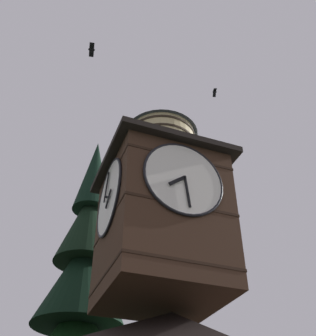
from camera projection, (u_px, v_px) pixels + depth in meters
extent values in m
cube|color=#422B1E|center=(162.00, 232.00, 15.45)|extent=(4.11, 4.11, 5.35)
cube|color=black|center=(162.00, 285.00, 14.22)|extent=(4.15, 4.15, 0.10)
cube|color=black|center=(162.00, 232.00, 15.43)|extent=(4.15, 4.15, 0.10)
cube|color=black|center=(162.00, 187.00, 16.64)|extent=(4.15, 4.15, 0.10)
cylinder|color=white|center=(184.00, 179.00, 14.50)|extent=(2.92, 0.10, 2.92)
torus|color=black|center=(184.00, 178.00, 14.48)|extent=(3.02, 0.10, 3.02)
cube|color=black|center=(177.00, 180.00, 14.21)|extent=(0.66, 0.04, 0.53)
cube|color=black|center=(187.00, 192.00, 14.09)|extent=(0.22, 0.04, 1.20)
sphere|color=black|center=(185.00, 177.00, 14.42)|extent=(0.10, 0.10, 0.10)
cylinder|color=white|center=(109.00, 198.00, 15.46)|extent=(0.10, 2.92, 2.92)
torus|color=black|center=(109.00, 197.00, 15.46)|extent=(0.10, 3.02, 3.02)
cube|color=black|center=(108.00, 199.00, 15.08)|extent=(0.04, 0.63, 0.57)
cube|color=black|center=(106.00, 187.00, 15.92)|extent=(0.04, 0.46, 1.16)
sphere|color=black|center=(106.00, 197.00, 15.43)|extent=(0.10, 0.10, 0.10)
cube|color=black|center=(162.00, 171.00, 17.13)|extent=(4.81, 4.81, 0.25)
cylinder|color=#D1BC84|center=(161.00, 151.00, 17.76)|extent=(2.87, 2.87, 1.83)
cylinder|color=#2D2319|center=(162.00, 164.00, 17.34)|extent=(2.93, 2.93, 0.10)
cylinder|color=#2D2319|center=(161.00, 156.00, 17.62)|extent=(2.93, 2.93, 0.10)
cylinder|color=#2D2319|center=(161.00, 147.00, 17.89)|extent=(2.93, 2.93, 0.10)
cylinder|color=#2D2319|center=(161.00, 139.00, 18.17)|extent=(2.93, 2.93, 0.10)
cone|color=#424C5B|center=(161.00, 127.00, 18.59)|extent=(3.17, 3.17, 0.95)
sphere|color=#424C5B|center=(161.00, 118.00, 18.94)|extent=(0.16, 0.16, 0.16)
cone|color=black|center=(83.00, 278.00, 20.99)|extent=(4.45, 4.45, 4.78)
cone|color=black|center=(89.00, 224.00, 22.85)|extent=(3.26, 3.26, 4.59)
cone|color=black|center=(95.00, 175.00, 24.87)|extent=(2.08, 2.08, 4.92)
ellipsoid|color=black|center=(215.00, 92.00, 20.57)|extent=(0.24, 0.19, 0.12)
cube|color=black|center=(215.00, 90.00, 20.45)|extent=(0.24, 0.31, 0.14)
cube|color=black|center=(214.00, 94.00, 20.69)|extent=(0.24, 0.31, 0.14)
ellipsoid|color=black|center=(92.00, 50.00, 17.42)|extent=(0.30, 0.21, 0.16)
cube|color=black|center=(91.00, 53.00, 17.56)|extent=(0.26, 0.39, 0.05)
cube|color=black|center=(92.00, 46.00, 17.28)|extent=(0.26, 0.39, 0.05)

